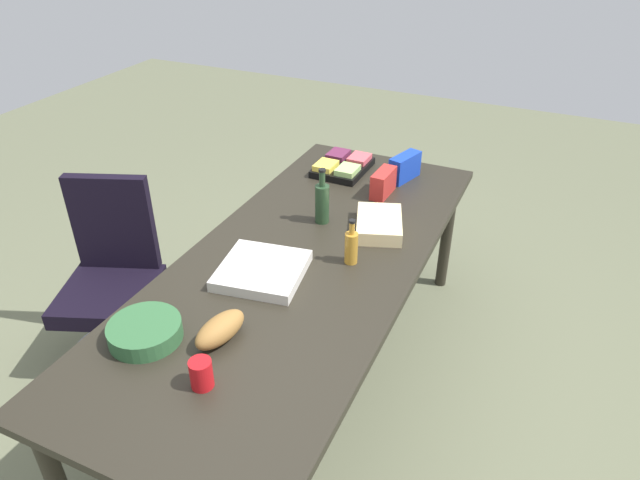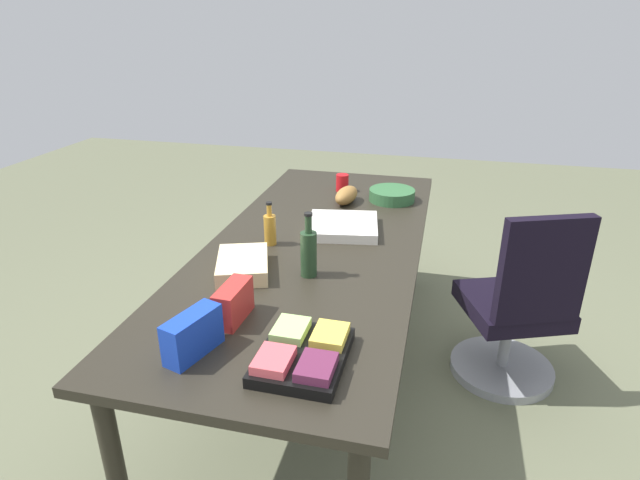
{
  "view_description": "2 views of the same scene",
  "coord_description": "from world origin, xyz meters",
  "px_view_note": "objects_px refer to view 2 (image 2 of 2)",
  "views": [
    {
      "loc": [
        -1.98,
        -1.0,
        2.28
      ],
      "look_at": [
        0.11,
        -0.04,
        0.85
      ],
      "focal_mm": 32.36,
      "sensor_mm": 36.0,
      "label": 1
    },
    {
      "loc": [
        2.34,
        0.59,
        1.86
      ],
      "look_at": [
        0.05,
        0.04,
        0.84
      ],
      "focal_mm": 29.41,
      "sensor_mm": 36.0,
      "label": 2
    }
  ],
  "objects_px": {
    "sheet_cake": "(243,265)",
    "chip_bag_blue": "(193,335)",
    "bread_loaf": "(346,195)",
    "office_chair": "(516,318)",
    "salad_bowl": "(392,195)",
    "pizza_box": "(343,226)",
    "conference_table": "(315,255)",
    "fruit_platter": "(303,353)",
    "dressing_bottle": "(270,228)",
    "wine_bottle": "(309,252)",
    "red_solo_cup": "(342,183)",
    "chip_bag_red": "(233,303)"
  },
  "relations": [
    {
      "from": "sheet_cake",
      "to": "chip_bag_blue",
      "type": "xyz_separation_m",
      "value": [
        0.61,
        0.06,
        0.04
      ]
    },
    {
      "from": "bread_loaf",
      "to": "chip_bag_blue",
      "type": "bearing_deg",
      "value": -7.32
    },
    {
      "from": "office_chair",
      "to": "salad_bowl",
      "type": "height_order",
      "value": "office_chair"
    },
    {
      "from": "bread_loaf",
      "to": "sheet_cake",
      "type": "bearing_deg",
      "value": -15.01
    },
    {
      "from": "office_chair",
      "to": "pizza_box",
      "type": "relative_size",
      "value": 2.82
    },
    {
      "from": "conference_table",
      "to": "fruit_platter",
      "type": "height_order",
      "value": "fruit_platter"
    },
    {
      "from": "dressing_bottle",
      "to": "salad_bowl",
      "type": "bearing_deg",
      "value": 147.51
    },
    {
      "from": "wine_bottle",
      "to": "chip_bag_blue",
      "type": "relative_size",
      "value": 1.33
    },
    {
      "from": "bread_loaf",
      "to": "fruit_platter",
      "type": "bearing_deg",
      "value": 5.82
    },
    {
      "from": "dressing_bottle",
      "to": "fruit_platter",
      "type": "height_order",
      "value": "dressing_bottle"
    },
    {
      "from": "chip_bag_blue",
      "to": "pizza_box",
      "type": "bearing_deg",
      "value": 167.02
    },
    {
      "from": "conference_table",
      "to": "fruit_platter",
      "type": "distance_m",
      "value": 0.98
    },
    {
      "from": "conference_table",
      "to": "chip_bag_blue",
      "type": "relative_size",
      "value": 11.55
    },
    {
      "from": "pizza_box",
      "to": "red_solo_cup",
      "type": "xyz_separation_m",
      "value": [
        -0.66,
        -0.14,
        0.03
      ]
    },
    {
      "from": "chip_bag_red",
      "to": "chip_bag_blue",
      "type": "xyz_separation_m",
      "value": [
        0.24,
        -0.05,
        0.01
      ]
    },
    {
      "from": "conference_table",
      "to": "chip_bag_red",
      "type": "xyz_separation_m",
      "value": [
        0.76,
        -0.12,
        0.14
      ]
    },
    {
      "from": "office_chair",
      "to": "chip_bag_red",
      "type": "height_order",
      "value": "office_chair"
    },
    {
      "from": "office_chair",
      "to": "chip_bag_red",
      "type": "xyz_separation_m",
      "value": [
        0.96,
        -1.16,
        0.48
      ]
    },
    {
      "from": "red_solo_cup",
      "to": "fruit_platter",
      "type": "relative_size",
      "value": 0.3
    },
    {
      "from": "bread_loaf",
      "to": "fruit_platter",
      "type": "distance_m",
      "value": 1.59
    },
    {
      "from": "fruit_platter",
      "to": "dressing_bottle",
      "type": "bearing_deg",
      "value": -155.11
    },
    {
      "from": "chip_bag_red",
      "to": "fruit_platter",
      "type": "height_order",
      "value": "chip_bag_red"
    },
    {
      "from": "conference_table",
      "to": "red_solo_cup",
      "type": "bearing_deg",
      "value": -177.72
    },
    {
      "from": "salad_bowl",
      "to": "fruit_platter",
      "type": "relative_size",
      "value": 0.77
    },
    {
      "from": "salad_bowl",
      "to": "chip_bag_red",
      "type": "bearing_deg",
      "value": -15.72
    },
    {
      "from": "pizza_box",
      "to": "chip_bag_blue",
      "type": "relative_size",
      "value": 1.64
    },
    {
      "from": "salad_bowl",
      "to": "red_solo_cup",
      "type": "xyz_separation_m",
      "value": [
        -0.11,
        -0.33,
        0.02
      ]
    },
    {
      "from": "pizza_box",
      "to": "sheet_cake",
      "type": "relative_size",
      "value": 1.12
    },
    {
      "from": "dressing_bottle",
      "to": "bread_loaf",
      "type": "bearing_deg",
      "value": 160.04
    },
    {
      "from": "bread_loaf",
      "to": "sheet_cake",
      "type": "xyz_separation_m",
      "value": [
        1.02,
        -0.27,
        -0.02
      ]
    },
    {
      "from": "wine_bottle",
      "to": "bread_loaf",
      "type": "height_order",
      "value": "wine_bottle"
    },
    {
      "from": "wine_bottle",
      "to": "bread_loaf",
      "type": "xyz_separation_m",
      "value": [
        -0.98,
        -0.02,
        -0.06
      ]
    },
    {
      "from": "office_chair",
      "to": "bread_loaf",
      "type": "bearing_deg",
      "value": -113.39
    },
    {
      "from": "bread_loaf",
      "to": "red_solo_cup",
      "type": "bearing_deg",
      "value": -162.47
    },
    {
      "from": "conference_table",
      "to": "red_solo_cup",
      "type": "distance_m",
      "value": 0.86
    },
    {
      "from": "fruit_platter",
      "to": "bread_loaf",
      "type": "bearing_deg",
      "value": -174.18
    },
    {
      "from": "office_chair",
      "to": "chip_bag_blue",
      "type": "xyz_separation_m",
      "value": [
        1.19,
        -1.21,
        0.48
      ]
    },
    {
      "from": "wine_bottle",
      "to": "chip_bag_red",
      "type": "bearing_deg",
      "value": -23.7
    },
    {
      "from": "pizza_box",
      "to": "sheet_cake",
      "type": "xyz_separation_m",
      "value": [
        0.58,
        -0.34,
        0.01
      ]
    },
    {
      "from": "office_chair",
      "to": "wine_bottle",
      "type": "bearing_deg",
      "value": -60.9
    },
    {
      "from": "red_solo_cup",
      "to": "dressing_bottle",
      "type": "bearing_deg",
      "value": -11.09
    },
    {
      "from": "fruit_platter",
      "to": "chip_bag_blue",
      "type": "bearing_deg",
      "value": -83.32
    },
    {
      "from": "office_chair",
      "to": "dressing_bottle",
      "type": "height_order",
      "value": "dressing_bottle"
    },
    {
      "from": "office_chair",
      "to": "dressing_bottle",
      "type": "bearing_deg",
      "value": -78.2
    },
    {
      "from": "chip_bag_red",
      "to": "sheet_cake",
      "type": "distance_m",
      "value": 0.39
    },
    {
      "from": "chip_bag_red",
      "to": "chip_bag_blue",
      "type": "height_order",
      "value": "chip_bag_blue"
    },
    {
      "from": "dressing_bottle",
      "to": "fruit_platter",
      "type": "relative_size",
      "value": 0.61
    },
    {
      "from": "wine_bottle",
      "to": "dressing_bottle",
      "type": "height_order",
      "value": "wine_bottle"
    },
    {
      "from": "office_chair",
      "to": "chip_bag_blue",
      "type": "relative_size",
      "value": 4.62
    },
    {
      "from": "wine_bottle",
      "to": "chip_bag_blue",
      "type": "bearing_deg",
      "value": -19.48
    }
  ]
}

